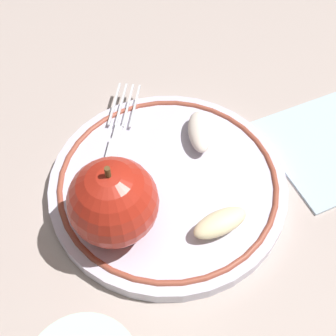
{
  "coord_description": "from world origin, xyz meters",
  "views": [
    {
      "loc": [
        0.1,
        0.27,
        0.41
      ],
      "look_at": [
        0.01,
        0.01,
        0.04
      ],
      "focal_mm": 50.0,
      "sensor_mm": 36.0,
      "label": 1
    }
  ],
  "objects_px": {
    "plate": "(168,184)",
    "apple_red_whole": "(113,202)",
    "fork": "(113,150)",
    "apple_slice_back": "(220,223)",
    "apple_slice_front": "(200,132)"
  },
  "relations": [
    {
      "from": "plate",
      "to": "apple_red_whole",
      "type": "relative_size",
      "value": 2.66
    },
    {
      "from": "apple_red_whole",
      "to": "fork",
      "type": "height_order",
      "value": "apple_red_whole"
    },
    {
      "from": "apple_red_whole",
      "to": "apple_slice_back",
      "type": "height_order",
      "value": "apple_red_whole"
    },
    {
      "from": "apple_slice_front",
      "to": "apple_slice_back",
      "type": "xyz_separation_m",
      "value": [
        0.02,
        0.11,
        0.0
      ]
    },
    {
      "from": "plate",
      "to": "fork",
      "type": "relative_size",
      "value": 1.37
    },
    {
      "from": "plate",
      "to": "fork",
      "type": "xyz_separation_m",
      "value": [
        0.04,
        -0.05,
        0.01
      ]
    },
    {
      "from": "apple_slice_front",
      "to": "fork",
      "type": "xyz_separation_m",
      "value": [
        0.09,
        -0.01,
        -0.01
      ]
    },
    {
      "from": "apple_red_whole",
      "to": "apple_slice_front",
      "type": "height_order",
      "value": "apple_red_whole"
    },
    {
      "from": "fork",
      "to": "apple_slice_front",
      "type": "bearing_deg",
      "value": -70.37
    },
    {
      "from": "plate",
      "to": "apple_red_whole",
      "type": "distance_m",
      "value": 0.09
    },
    {
      "from": "plate",
      "to": "apple_slice_back",
      "type": "bearing_deg",
      "value": 113.74
    },
    {
      "from": "apple_slice_back",
      "to": "fork",
      "type": "relative_size",
      "value": 0.31
    },
    {
      "from": "fork",
      "to": "apple_slice_back",
      "type": "bearing_deg",
      "value": -122.89
    },
    {
      "from": "apple_red_whole",
      "to": "apple_slice_front",
      "type": "xyz_separation_m",
      "value": [
        -0.11,
        -0.08,
        -0.03
      ]
    },
    {
      "from": "apple_slice_front",
      "to": "apple_slice_back",
      "type": "bearing_deg",
      "value": -176.83
    }
  ]
}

